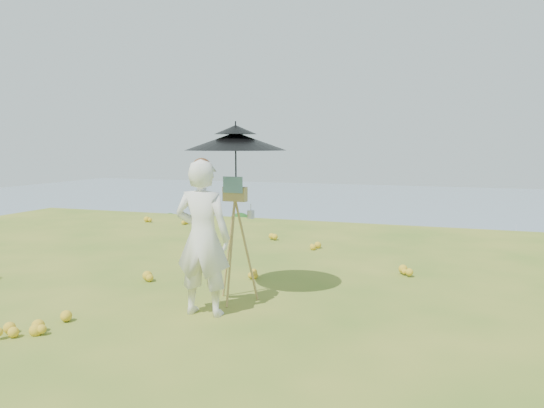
% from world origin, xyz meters
% --- Properties ---
extents(ground, '(14.00, 14.00, 0.00)m').
position_xyz_m(ground, '(0.00, 0.00, 0.00)').
color(ground, '#4F7621').
rests_on(ground, ground).
extents(shoreline_tier, '(170.00, 28.00, 8.00)m').
position_xyz_m(shoreline_tier, '(0.00, 75.00, -36.00)').
color(shoreline_tier, '#6F6558').
rests_on(shoreline_tier, bay_water).
extents(bay_water, '(700.00, 700.00, 0.00)m').
position_xyz_m(bay_water, '(0.00, 240.00, -34.00)').
color(bay_water, slate).
rests_on(bay_water, ground).
extents(peninsula, '(90.00, 60.00, 12.00)m').
position_xyz_m(peninsula, '(-75.00, 155.00, -29.00)').
color(peninsula, black).
rests_on(peninsula, bay_water).
extents(slope_trees, '(110.00, 50.00, 6.00)m').
position_xyz_m(slope_trees, '(0.00, 35.00, -15.00)').
color(slope_trees, '#1A4E17').
rests_on(slope_trees, forest_slope).
extents(harbor_town, '(110.00, 22.00, 5.00)m').
position_xyz_m(harbor_town, '(0.00, 75.00, -29.50)').
color(harbor_town, silver).
rests_on(harbor_town, shoreline_tier).
extents(moored_boats, '(140.00, 140.00, 0.70)m').
position_xyz_m(moored_boats, '(-12.50, 161.00, -33.65)').
color(moored_boats, silver).
rests_on(moored_boats, bay_water).
extents(wildflowers, '(10.00, 10.50, 0.12)m').
position_xyz_m(wildflowers, '(0.00, 0.25, 0.06)').
color(wildflowers, gold).
rests_on(wildflowers, ground).
extents(painter, '(0.67, 0.47, 1.78)m').
position_xyz_m(painter, '(2.06, -0.61, 0.89)').
color(painter, white).
rests_on(painter, ground).
extents(field_easel, '(0.61, 0.61, 1.56)m').
position_xyz_m(field_easel, '(2.20, -0.02, 0.78)').
color(field_easel, olive).
rests_on(field_easel, ground).
extents(sun_umbrella, '(1.30, 1.30, 0.94)m').
position_xyz_m(sun_umbrella, '(2.20, 0.01, 1.75)').
color(sun_umbrella, black).
rests_on(sun_umbrella, field_easel).
extents(painter_cap, '(0.24, 0.28, 0.10)m').
position_xyz_m(painter_cap, '(2.06, -0.61, 1.73)').
color(painter_cap, pink).
rests_on(painter_cap, painter).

